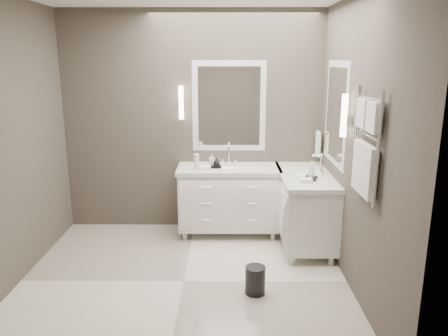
{
  "coord_description": "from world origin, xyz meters",
  "views": [
    {
      "loc": [
        0.42,
        -3.87,
        2.12
      ],
      "look_at": [
        0.39,
        0.7,
        0.97
      ],
      "focal_mm": 35.0,
      "sensor_mm": 36.0,
      "label": 1
    }
  ],
  "objects_px": {
    "towel_ladder": "(366,151)",
    "vanity_right": "(305,205)",
    "vanity_back": "(229,196)",
    "waste_bin": "(255,280)"
  },
  "relations": [
    {
      "from": "vanity_back",
      "to": "towel_ladder",
      "type": "xyz_separation_m",
      "value": [
        1.1,
        -1.63,
        0.91
      ]
    },
    {
      "from": "vanity_back",
      "to": "vanity_right",
      "type": "distance_m",
      "value": 0.93
    },
    {
      "from": "vanity_right",
      "to": "vanity_back",
      "type": "bearing_deg",
      "value": 159.62
    },
    {
      "from": "vanity_back",
      "to": "waste_bin",
      "type": "bearing_deg",
      "value": -80.67
    },
    {
      "from": "vanity_back",
      "to": "waste_bin",
      "type": "height_order",
      "value": "vanity_back"
    },
    {
      "from": "vanity_back",
      "to": "towel_ladder",
      "type": "height_order",
      "value": "towel_ladder"
    },
    {
      "from": "vanity_back",
      "to": "waste_bin",
      "type": "relative_size",
      "value": 4.71
    },
    {
      "from": "vanity_back",
      "to": "waste_bin",
      "type": "distance_m",
      "value": 1.5
    },
    {
      "from": "towel_ladder",
      "to": "vanity_right",
      "type": "bearing_deg",
      "value": 99.84
    },
    {
      "from": "vanity_back",
      "to": "vanity_right",
      "type": "relative_size",
      "value": 1.0
    }
  ]
}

